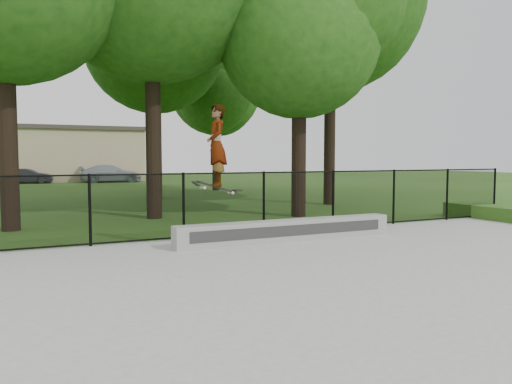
# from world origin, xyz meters

# --- Properties ---
(ground) EXTENTS (100.00, 100.00, 0.00)m
(ground) POSITION_xyz_m (0.00, 0.00, 0.00)
(ground) COLOR #2A5317
(ground) RESTS_ON ground
(concrete_slab) EXTENTS (14.00, 12.00, 0.06)m
(concrete_slab) POSITION_xyz_m (0.00, 0.00, 0.03)
(concrete_slab) COLOR #9F9F9A
(concrete_slab) RESTS_ON ground
(grind_ledge) EXTENTS (5.16, 0.40, 0.47)m
(grind_ledge) POSITION_xyz_m (-0.00, 4.70, 0.29)
(grind_ledge) COLOR #9A9995
(grind_ledge) RESTS_ON concrete_slab
(car_b) EXTENTS (3.09, 1.56, 1.07)m
(car_b) POSITION_xyz_m (-4.58, 34.70, 0.54)
(car_b) COLOR black
(car_b) RESTS_ON ground
(car_c) EXTENTS (4.26, 2.21, 1.30)m
(car_c) POSITION_xyz_m (1.12, 33.94, 0.65)
(car_c) COLOR gray
(car_c) RESTS_ON ground
(skater_airborne) EXTENTS (0.81, 0.66, 1.84)m
(skater_airborne) POSITION_xyz_m (-1.71, 4.59, 2.10)
(skater_airborne) COLOR black
(skater_airborne) RESTS_ON ground
(chainlink_fence) EXTENTS (16.06, 0.06, 1.50)m
(chainlink_fence) POSITION_xyz_m (0.00, 5.90, 0.81)
(chainlink_fence) COLOR black
(chainlink_fence) RESTS_ON concrete_slab
(tree_row) EXTENTS (21.18, 18.15, 11.73)m
(tree_row) POSITION_xyz_m (-0.07, 13.30, 7.07)
(tree_row) COLOR black
(tree_row) RESTS_ON ground
(distant_building) EXTENTS (12.40, 6.40, 4.30)m
(distant_building) POSITION_xyz_m (-2.00, 38.00, 2.16)
(distant_building) COLOR tan
(distant_building) RESTS_ON ground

